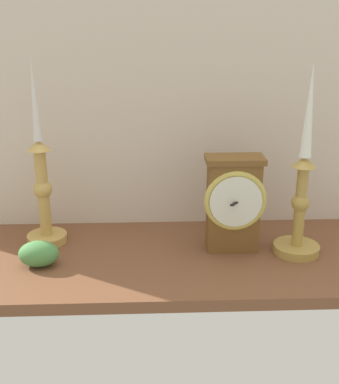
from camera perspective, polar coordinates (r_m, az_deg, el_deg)
ground_plane at (r=106.02cm, az=0.20°, el=-7.75°), size 100.00×36.00×2.40cm
back_wall at (r=113.52cm, az=-0.20°, el=12.04°), size 120.00×2.00×65.00cm
mantel_clock at (r=104.55cm, az=7.32°, el=-1.23°), size 12.85×8.62×20.43cm
candlestick_tall_left at (r=105.24cm, az=14.73°, el=-0.44°), size 9.63×9.63×39.50cm
candlestick_tall_center at (r=109.77cm, az=-14.28°, el=0.34°), size 8.64×8.64×40.19cm
ivy_sprig at (r=103.35cm, az=-14.72°, el=-6.84°), size 8.00×5.60×5.26cm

